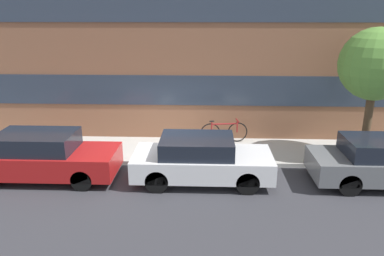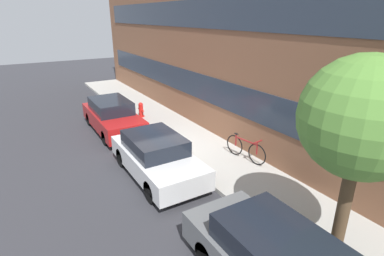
# 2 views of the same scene
# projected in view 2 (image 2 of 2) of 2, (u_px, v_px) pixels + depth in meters

# --- Properties ---
(ground_plane) EXTENTS (56.00, 56.00, 0.00)m
(ground_plane) POSITION_uv_depth(u_px,v_px,m) (169.00, 154.00, 11.22)
(ground_plane) COLOR #333338
(sidewalk_strip) EXTENTS (28.00, 2.41, 0.14)m
(sidewalk_strip) POSITION_uv_depth(u_px,v_px,m) (196.00, 145.00, 11.78)
(sidewalk_strip) COLOR #B2AFA8
(sidewalk_strip) RESTS_ON ground_plane
(rowhouse_facade) EXTENTS (28.00, 1.02, 8.95)m
(rowhouse_facade) POSITION_uv_depth(u_px,v_px,m) (235.00, 26.00, 11.01)
(rowhouse_facade) COLOR brown
(rowhouse_facade) RESTS_ON ground_plane
(parked_car_red) EXTENTS (4.29, 1.66, 1.41)m
(parked_car_red) POSITION_uv_depth(u_px,v_px,m) (112.00, 116.00, 13.22)
(parked_car_red) COLOR #AD1919
(parked_car_red) RESTS_ON ground_plane
(parked_car_white) EXTENTS (3.98, 1.73, 1.34)m
(parked_car_white) POSITION_uv_depth(u_px,v_px,m) (157.00, 156.00, 9.49)
(parked_car_white) COLOR silver
(parked_car_white) RESTS_ON ground_plane
(fire_hydrant) EXTENTS (0.57, 0.32, 0.73)m
(fire_hydrant) POSITION_uv_depth(u_px,v_px,m) (141.00, 110.00, 14.78)
(fire_hydrant) COLOR red
(fire_hydrant) RESTS_ON sidewalk_strip
(bicycle) EXTENTS (1.74, 0.44, 0.84)m
(bicycle) POSITION_uv_depth(u_px,v_px,m) (246.00, 148.00, 10.35)
(bicycle) COLOR black
(bicycle) RESTS_ON sidewalk_strip
(street_tree) EXTENTS (2.21, 2.21, 4.19)m
(street_tree) POSITION_uv_depth(u_px,v_px,m) (362.00, 119.00, 5.16)
(street_tree) COLOR brown
(street_tree) RESTS_ON sidewalk_strip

